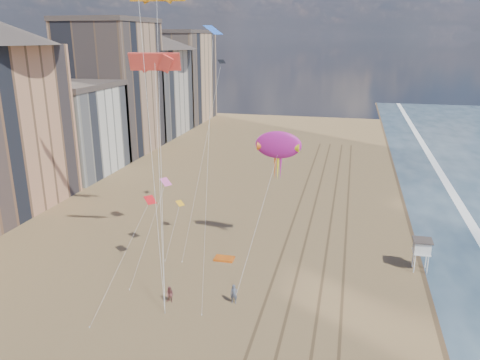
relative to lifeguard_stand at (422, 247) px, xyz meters
name	(u,v)px	position (x,y,z in m)	size (l,w,h in m)	color
wet_sand	(443,230)	(4.57, 12.77, -2.86)	(260.00, 260.00, 0.00)	#42301E
foam	(477,233)	(8.77, 12.77, -2.86)	(260.00, 260.00, 0.00)	white
tracks	(315,249)	(-11.88, 2.77, -2.85)	(7.68, 120.00, 0.01)	brown
buildings	(100,94)	(-60.16, 38.36, 10.69)	(34.72, 131.35, 29.00)	#C6B284
lifeguard_stand	(422,247)	(0.00, 0.00, 0.00)	(2.06, 2.06, 3.71)	white
grounded_kite	(224,259)	(-21.98, -2.63, -2.73)	(2.26, 1.44, 0.26)	#DC5A12
show_kite	(278,145)	(-16.44, 0.80, 10.45)	(4.88, 6.29, 17.13)	#AD1A88
kite_flyer_a	(234,294)	(-18.58, -11.40, -1.88)	(0.72, 0.47, 1.96)	#52596A
kite_flyer_b	(170,295)	(-24.72, -12.76, -2.02)	(0.82, 0.64, 1.69)	brown
small_kites	(187,127)	(-26.17, -2.29, 12.73)	(9.52, 15.52, 22.40)	#F5AA19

